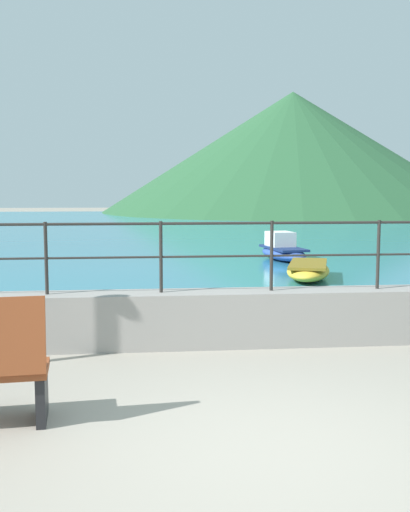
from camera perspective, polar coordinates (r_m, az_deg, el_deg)
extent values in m
plane|color=gray|center=(4.92, 5.78, -17.76)|extent=(120.00, 120.00, 0.00)
cube|color=gray|center=(7.83, 1.10, -5.86)|extent=(20.00, 0.56, 0.70)
cylinder|color=#282623|center=(7.74, -14.70, -0.21)|extent=(0.04, 0.04, 0.90)
cylinder|color=#282623|center=(7.65, -4.16, -0.09)|extent=(0.04, 0.04, 0.90)
cylinder|color=#282623|center=(7.81, 6.27, 0.03)|extent=(0.04, 0.04, 0.90)
cylinder|color=#282623|center=(8.23, 15.95, 0.13)|extent=(0.04, 0.04, 0.90)
cylinder|color=#282623|center=(7.66, 1.12, 3.09)|extent=(18.40, 0.04, 0.04)
cylinder|color=#282623|center=(7.70, 1.11, -0.03)|extent=(18.40, 0.03, 0.03)
cube|color=teal|center=(30.31, -4.05, 2.61)|extent=(64.00, 44.32, 0.06)
cone|color=#285633|center=(51.91, 8.18, 9.59)|extent=(31.83, 31.83, 9.96)
cube|color=black|center=(5.59, -15.06, -12.56)|extent=(0.13, 0.47, 0.43)
ellipsoid|color=gold|center=(13.27, 9.66, -1.38)|extent=(1.56, 2.46, 0.36)
cube|color=brown|center=(13.25, 9.67, -0.74)|extent=(1.29, 1.99, 0.06)
ellipsoid|color=#2D4C9E|center=(16.68, 7.37, 0.23)|extent=(1.23, 2.41, 0.36)
cube|color=navy|center=(16.67, 7.38, 0.75)|extent=(1.03, 1.93, 0.06)
cube|color=silver|center=(16.88, 7.08, 1.60)|extent=(0.74, 0.88, 0.40)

